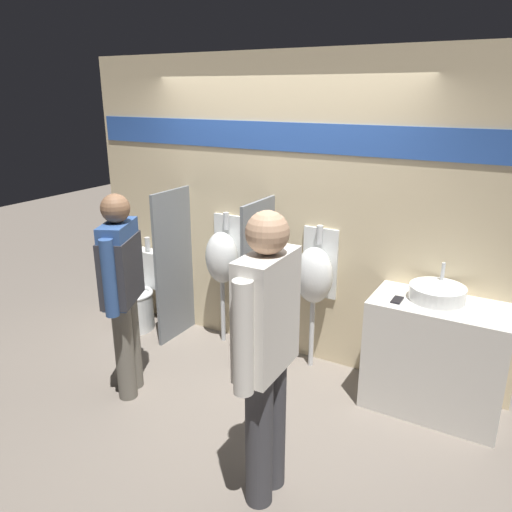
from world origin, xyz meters
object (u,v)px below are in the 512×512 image
at_px(sink_basin, 437,293).
at_px(person_with_lanyard, 267,350).
at_px(urinal_far, 315,275).
at_px(cell_phone, 397,300).
at_px(urinal_near_counter, 223,258).
at_px(person_in_vest, 122,283).
at_px(toilet, 138,299).

xyz_separation_m(sink_basin, person_with_lanyard, (-0.65, -1.45, 0.04)).
relative_size(urinal_far, person_with_lanyard, 0.72).
bearing_deg(urinal_far, cell_phone, -17.70).
distance_m(sink_basin, urinal_far, 1.03).
xyz_separation_m(sink_basin, cell_phone, (-0.25, -0.16, -0.05)).
bearing_deg(urinal_near_counter, person_with_lanyard, -49.31).
distance_m(urinal_near_counter, urinal_far, 0.95).
distance_m(person_in_vest, person_with_lanyard, 1.55).
bearing_deg(cell_phone, sink_basin, 32.71).
distance_m(cell_phone, toilet, 2.74).
relative_size(cell_phone, urinal_far, 0.11).
height_order(cell_phone, toilet, toilet).
xyz_separation_m(urinal_far, person_with_lanyard, (0.37, -1.54, 0.12)).
bearing_deg(urinal_far, urinal_near_counter, 180.00).
height_order(sink_basin, person_in_vest, person_in_vest).
distance_m(urinal_near_counter, person_with_lanyard, 2.03).
bearing_deg(toilet, cell_phone, -1.40).
bearing_deg(cell_phone, urinal_near_counter, 171.84).
relative_size(urinal_near_counter, urinal_far, 1.00).
relative_size(sink_basin, urinal_far, 0.32).
height_order(cell_phone, urinal_near_counter, urinal_near_counter).
height_order(cell_phone, urinal_far, urinal_far).
xyz_separation_m(cell_phone, urinal_far, (-0.78, 0.25, -0.03)).
bearing_deg(urinal_near_counter, urinal_far, 0.00).
bearing_deg(toilet, person_with_lanyard, -30.83).
height_order(person_in_vest, person_with_lanyard, person_with_lanyard).
xyz_separation_m(urinal_far, person_in_vest, (-1.12, -1.14, 0.10)).
xyz_separation_m(sink_basin, urinal_far, (-1.03, 0.09, -0.08)).
relative_size(person_in_vest, person_with_lanyard, 0.93).
bearing_deg(person_in_vest, toilet, 14.07).
height_order(urinal_far, toilet, urinal_far).
bearing_deg(urinal_far, toilet, -174.53).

